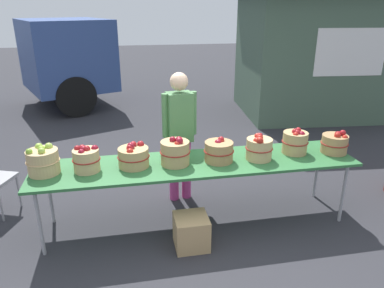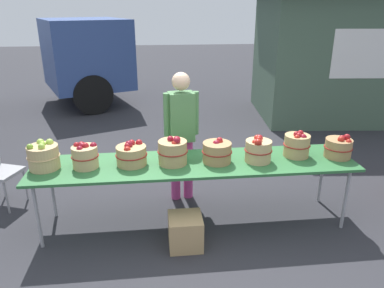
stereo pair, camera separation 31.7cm
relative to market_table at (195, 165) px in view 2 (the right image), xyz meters
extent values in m
plane|color=#2D2D33|center=(0.00, 0.00, -0.72)|extent=(40.00, 40.00, 0.00)
cube|color=#2D6B38|center=(0.00, 0.00, 0.02)|extent=(3.50, 0.76, 0.03)
cylinder|color=#99999E|center=(-1.63, -0.30, -0.36)|extent=(0.04, 0.04, 0.72)
cylinder|color=#99999E|center=(1.63, -0.30, -0.36)|extent=(0.04, 0.04, 0.72)
cylinder|color=#99999E|center=(-1.63, 0.30, -0.36)|extent=(0.04, 0.04, 0.72)
cylinder|color=#99999E|center=(1.63, 0.30, -0.36)|extent=(0.04, 0.04, 0.72)
cylinder|color=tan|center=(-1.58, 0.02, 0.16)|extent=(0.31, 0.31, 0.25)
torus|color=tan|center=(-1.58, 0.02, 0.17)|extent=(0.33, 0.33, 0.01)
sphere|color=#9EC647|center=(-1.62, 0.12, 0.29)|extent=(0.08, 0.08, 0.08)
sphere|color=#8CB738|center=(-1.59, 0.05, 0.28)|extent=(0.07, 0.07, 0.07)
sphere|color=#9EC647|center=(-1.57, -0.05, 0.30)|extent=(0.07, 0.07, 0.07)
sphere|color=#9EC647|center=(-1.52, 0.10, 0.29)|extent=(0.08, 0.08, 0.08)
sphere|color=#7AA833|center=(-1.68, -0.03, 0.30)|extent=(0.07, 0.07, 0.07)
cylinder|color=tan|center=(-1.16, 0.00, 0.15)|extent=(0.27, 0.27, 0.23)
torus|color=maroon|center=(-1.16, 0.00, 0.16)|extent=(0.29, 0.29, 0.01)
sphere|color=maroon|center=(-1.16, 0.05, 0.25)|extent=(0.07, 0.07, 0.07)
sphere|color=maroon|center=(-1.14, 0.00, 0.27)|extent=(0.07, 0.07, 0.07)
sphere|color=maroon|center=(-1.24, 0.04, 0.27)|extent=(0.06, 0.06, 0.06)
sphere|color=maroon|center=(-1.19, 0.03, 0.27)|extent=(0.07, 0.07, 0.07)
sphere|color=maroon|center=(-1.18, 0.01, 0.27)|extent=(0.07, 0.07, 0.07)
sphere|color=maroon|center=(-1.07, 0.03, 0.26)|extent=(0.07, 0.07, 0.07)
sphere|color=maroon|center=(-1.19, -0.06, 0.26)|extent=(0.06, 0.06, 0.06)
cylinder|color=tan|center=(-0.68, 0.02, 0.13)|extent=(0.32, 0.32, 0.21)
torus|color=maroon|center=(-0.68, 0.02, 0.14)|extent=(0.34, 0.34, 0.01)
sphere|color=#B22319|center=(-0.71, -0.07, 0.24)|extent=(0.07, 0.07, 0.07)
sphere|color=maroon|center=(-0.60, 0.10, 0.24)|extent=(0.07, 0.07, 0.07)
sphere|color=maroon|center=(-0.72, 0.01, 0.25)|extent=(0.07, 0.07, 0.07)
sphere|color=maroon|center=(-0.67, 0.10, 0.25)|extent=(0.07, 0.07, 0.07)
sphere|color=maroon|center=(-0.70, 0.03, 0.26)|extent=(0.08, 0.08, 0.08)
cylinder|color=tan|center=(-0.24, 0.00, 0.16)|extent=(0.31, 0.31, 0.26)
torus|color=maroon|center=(-0.24, 0.00, 0.17)|extent=(0.33, 0.33, 0.01)
sphere|color=maroon|center=(-0.19, 0.02, 0.29)|extent=(0.08, 0.08, 0.08)
sphere|color=maroon|center=(-0.26, 0.02, 0.31)|extent=(0.07, 0.07, 0.07)
sphere|color=#B22319|center=(-0.22, -0.06, 0.29)|extent=(0.06, 0.06, 0.06)
sphere|color=maroon|center=(-0.20, -0.05, 0.31)|extent=(0.08, 0.08, 0.08)
sphere|color=maroon|center=(-0.21, -0.02, 0.29)|extent=(0.07, 0.07, 0.07)
cylinder|color=#A87F51|center=(0.24, -0.01, 0.14)|extent=(0.31, 0.31, 0.22)
torus|color=maroon|center=(0.24, -0.01, 0.15)|extent=(0.33, 0.33, 0.01)
sphere|color=#B22319|center=(0.27, 0.02, 0.25)|extent=(0.08, 0.08, 0.08)
sphere|color=#B22319|center=(0.28, 0.03, 0.25)|extent=(0.07, 0.07, 0.07)
sphere|color=maroon|center=(0.27, 0.03, 0.26)|extent=(0.07, 0.07, 0.07)
sphere|color=maroon|center=(0.23, 0.00, 0.24)|extent=(0.08, 0.08, 0.08)
cylinder|color=tan|center=(0.69, -0.04, 0.15)|extent=(0.28, 0.28, 0.24)
torus|color=maroon|center=(0.69, -0.04, 0.16)|extent=(0.30, 0.30, 0.01)
sphere|color=maroon|center=(0.66, -0.07, 0.27)|extent=(0.07, 0.07, 0.07)
sphere|color=#B22319|center=(0.65, -0.14, 0.29)|extent=(0.08, 0.08, 0.08)
sphere|color=maroon|center=(0.69, -0.01, 0.27)|extent=(0.07, 0.07, 0.07)
sphere|color=maroon|center=(0.71, 0.03, 0.27)|extent=(0.07, 0.07, 0.07)
sphere|color=#B22319|center=(0.64, -0.09, 0.27)|extent=(0.08, 0.08, 0.08)
sphere|color=#B22319|center=(0.69, -0.04, 0.28)|extent=(0.07, 0.07, 0.07)
sphere|color=#B22319|center=(0.69, 0.03, 0.27)|extent=(0.08, 0.08, 0.08)
cylinder|color=tan|center=(1.16, 0.06, 0.16)|extent=(0.28, 0.28, 0.25)
torus|color=maroon|center=(1.16, 0.06, 0.17)|extent=(0.30, 0.30, 0.01)
sphere|color=maroon|center=(1.15, 0.02, 0.29)|extent=(0.07, 0.07, 0.07)
sphere|color=maroon|center=(1.14, 0.05, 0.30)|extent=(0.07, 0.07, 0.07)
sphere|color=maroon|center=(1.15, 0.06, 0.28)|extent=(0.07, 0.07, 0.07)
sphere|color=#B22319|center=(1.12, -0.01, 0.28)|extent=(0.06, 0.06, 0.06)
sphere|color=maroon|center=(1.21, 0.10, 0.29)|extent=(0.07, 0.07, 0.07)
sphere|color=maroon|center=(1.16, 0.06, 0.28)|extent=(0.07, 0.07, 0.07)
sphere|color=maroon|center=(1.20, 0.00, 0.27)|extent=(0.08, 0.08, 0.08)
cylinder|color=#A87F51|center=(1.61, -0.02, 0.14)|extent=(0.29, 0.29, 0.21)
torus|color=maroon|center=(1.61, -0.02, 0.15)|extent=(0.31, 0.31, 0.01)
sphere|color=#B22319|center=(1.68, -0.10, 0.24)|extent=(0.06, 0.06, 0.06)
sphere|color=#B22319|center=(1.60, -0.07, 0.26)|extent=(0.07, 0.07, 0.07)
sphere|color=maroon|center=(1.64, -0.01, 0.25)|extent=(0.07, 0.07, 0.07)
sphere|color=maroon|center=(1.64, -0.02, 0.24)|extent=(0.08, 0.08, 0.08)
sphere|color=maroon|center=(1.70, 0.01, 0.24)|extent=(0.07, 0.07, 0.07)
sphere|color=maroon|center=(1.69, -0.03, 0.27)|extent=(0.07, 0.07, 0.07)
sphere|color=#B22319|center=(1.67, 0.03, 0.23)|extent=(0.07, 0.07, 0.07)
cylinder|color=#CC3F8C|center=(-0.02, 0.60, -0.32)|extent=(0.12, 0.12, 0.80)
cylinder|color=#CC3F8C|center=(-0.18, 0.58, -0.32)|extent=(0.12, 0.12, 0.80)
cube|color=#4C7F4C|center=(-0.10, 0.59, 0.38)|extent=(0.33, 0.26, 0.60)
sphere|color=beige|center=(-0.10, 0.59, 0.81)|extent=(0.22, 0.22, 0.22)
cylinder|color=#4C7F4C|center=(0.07, 0.61, 0.41)|extent=(0.08, 0.08, 0.53)
cylinder|color=#4C7F4C|center=(-0.27, 0.57, 0.41)|extent=(0.08, 0.08, 0.53)
cube|color=#334C8C|center=(-2.00, 5.68, 0.53)|extent=(2.46, 2.62, 1.60)
cube|color=black|center=(-1.21, 6.00, 0.85)|extent=(0.70, 1.65, 0.80)
cylinder|color=black|center=(-2.51, 6.50, -0.27)|extent=(0.94, 0.60, 0.90)
cylinder|color=black|center=(-1.79, 4.74, -0.27)|extent=(0.94, 0.60, 0.90)
cube|color=#47604C|center=(3.49, 4.11, 0.58)|extent=(3.21, 2.67, 2.60)
cube|color=white|center=(3.60, 2.91, 0.78)|extent=(1.40, 0.17, 0.90)
cube|color=#99999E|center=(-2.31, 0.65, -0.28)|extent=(0.52, 0.52, 0.04)
cylinder|color=gray|center=(-2.21, 0.43, -0.51)|extent=(0.02, 0.02, 0.42)
cylinder|color=gray|center=(-2.09, 0.75, -0.51)|extent=(0.02, 0.02, 0.42)
cylinder|color=gray|center=(-2.40, 0.87, -0.51)|extent=(0.02, 0.02, 0.42)
cube|color=tan|center=(-0.15, -0.44, -0.55)|extent=(0.34, 0.34, 0.34)
camera|label=1|loc=(-0.74, -3.58, 1.64)|focal=34.28mm
camera|label=2|loc=(-0.43, -3.63, 1.64)|focal=34.28mm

